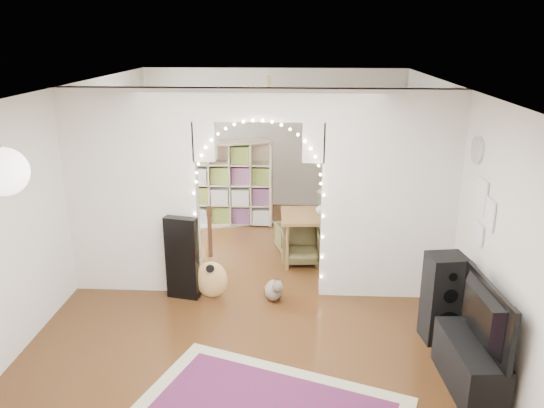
# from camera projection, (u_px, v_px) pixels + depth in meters

# --- Properties ---
(floor) EXTENTS (7.50, 7.50, 0.00)m
(floor) POSITION_uv_depth(u_px,v_px,m) (260.00, 290.00, 7.21)
(floor) COLOR black
(floor) RESTS_ON ground
(ceiling) EXTENTS (5.00, 7.50, 0.02)m
(ceiling) POSITION_uv_depth(u_px,v_px,m) (258.00, 88.00, 6.37)
(ceiling) COLOR white
(ceiling) RESTS_ON wall_back
(wall_back) EXTENTS (5.00, 0.02, 2.70)m
(wall_back) POSITION_uv_depth(u_px,v_px,m) (274.00, 139.00, 10.35)
(wall_back) COLOR silver
(wall_back) RESTS_ON floor
(wall_front) EXTENTS (5.00, 0.02, 2.70)m
(wall_front) POSITION_uv_depth(u_px,v_px,m) (211.00, 375.00, 3.23)
(wall_front) COLOR silver
(wall_front) RESTS_ON floor
(wall_left) EXTENTS (0.02, 7.50, 2.70)m
(wall_left) POSITION_uv_depth(u_px,v_px,m) (69.00, 192.00, 6.92)
(wall_left) COLOR silver
(wall_left) RESTS_ON floor
(wall_right) EXTENTS (0.02, 7.50, 2.70)m
(wall_right) POSITION_uv_depth(u_px,v_px,m) (457.00, 198.00, 6.66)
(wall_right) COLOR silver
(wall_right) RESTS_ON floor
(divider_wall) EXTENTS (5.00, 0.20, 2.70)m
(divider_wall) POSITION_uv_depth(u_px,v_px,m) (259.00, 189.00, 6.77)
(divider_wall) COLOR silver
(divider_wall) RESTS_ON floor
(fairy_lights) EXTENTS (1.64, 0.04, 1.60)m
(fairy_lights) POSITION_uv_depth(u_px,v_px,m) (258.00, 183.00, 6.60)
(fairy_lights) COLOR #FFEABF
(fairy_lights) RESTS_ON divider_wall
(window) EXTENTS (0.04, 1.20, 1.40)m
(window) POSITION_uv_depth(u_px,v_px,m) (116.00, 151.00, 8.58)
(window) COLOR white
(window) RESTS_ON wall_left
(wall_clock) EXTENTS (0.03, 0.31, 0.31)m
(wall_clock) POSITION_uv_depth(u_px,v_px,m) (478.00, 150.00, 5.86)
(wall_clock) COLOR white
(wall_clock) RESTS_ON wall_right
(picture_frames) EXTENTS (0.02, 0.50, 0.70)m
(picture_frames) POSITION_uv_depth(u_px,v_px,m) (483.00, 213.00, 5.66)
(picture_frames) COLOR white
(picture_frames) RESTS_ON wall_right
(paper_lantern) EXTENTS (0.40, 0.40, 0.40)m
(paper_lantern) POSITION_uv_depth(u_px,v_px,m) (4.00, 172.00, 4.33)
(paper_lantern) COLOR white
(paper_lantern) RESTS_ON ceiling
(ceiling_fan) EXTENTS (1.10, 1.10, 0.30)m
(ceiling_fan) POSITION_uv_depth(u_px,v_px,m) (269.00, 95.00, 8.36)
(ceiling_fan) COLOR gold
(ceiling_fan) RESTS_ON ceiling
(guitar_case) EXTENTS (0.44, 0.22, 1.11)m
(guitar_case) POSITION_uv_depth(u_px,v_px,m) (182.00, 258.00, 6.85)
(guitar_case) COLOR black
(guitar_case) RESTS_ON floor
(acoustic_guitar) EXTENTS (0.45, 0.27, 1.07)m
(acoustic_guitar) POSITION_uv_depth(u_px,v_px,m) (211.00, 265.00, 6.86)
(acoustic_guitar) COLOR tan
(acoustic_guitar) RESTS_ON floor
(tabby_cat) EXTENTS (0.35, 0.52, 0.35)m
(tabby_cat) POSITION_uv_depth(u_px,v_px,m) (274.00, 290.00, 6.90)
(tabby_cat) COLOR brown
(tabby_cat) RESTS_ON floor
(floor_speaker) EXTENTS (0.45, 0.41, 1.03)m
(floor_speaker) POSITION_uv_depth(u_px,v_px,m) (443.00, 298.00, 5.91)
(floor_speaker) COLOR black
(floor_speaker) RESTS_ON floor
(media_console) EXTENTS (0.48, 1.03, 0.50)m
(media_console) POSITION_uv_depth(u_px,v_px,m) (469.00, 365.00, 5.16)
(media_console) COLOR black
(media_console) RESTS_ON floor
(tv) EXTENTS (0.23, 1.08, 0.62)m
(tv) POSITION_uv_depth(u_px,v_px,m) (476.00, 314.00, 4.99)
(tv) COLOR black
(tv) RESTS_ON media_console
(bookcase) EXTENTS (1.52, 0.85, 1.52)m
(bookcase) POSITION_uv_depth(u_px,v_px,m) (231.00, 184.00, 9.46)
(bookcase) COLOR #C1B18C
(bookcase) RESTS_ON floor
(dining_table) EXTENTS (1.24, 0.87, 0.76)m
(dining_table) POSITION_uv_depth(u_px,v_px,m) (322.00, 219.00, 7.91)
(dining_table) COLOR olive
(dining_table) RESTS_ON floor
(flower_vase) EXTENTS (0.19, 0.19, 0.19)m
(flower_vase) POSITION_uv_depth(u_px,v_px,m) (322.00, 208.00, 7.86)
(flower_vase) COLOR white
(flower_vase) RESTS_ON dining_table
(dining_chair_left) EXTENTS (0.58, 0.59, 0.43)m
(dining_chair_left) POSITION_uv_depth(u_px,v_px,m) (291.00, 237.00, 8.48)
(dining_chair_left) COLOR brown
(dining_chair_left) RESTS_ON floor
(dining_chair_right) EXTENTS (0.63, 0.65, 0.55)m
(dining_chair_right) POSITION_uv_depth(u_px,v_px,m) (301.00, 245.00, 8.01)
(dining_chair_right) COLOR brown
(dining_chair_right) RESTS_ON floor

